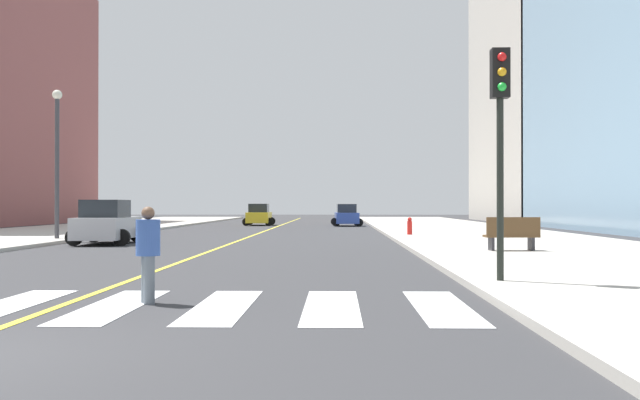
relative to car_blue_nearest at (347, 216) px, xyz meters
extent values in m
cube|color=#B2ADA3|center=(6.87, -27.70, -0.74)|extent=(10.00, 120.00, 0.15)
cube|color=silver|center=(-6.23, -43.70, -0.80)|extent=(0.90, 4.00, 0.01)
cube|color=silver|center=(-4.43, -43.70, -0.80)|extent=(0.90, 4.00, 0.01)
cube|color=silver|center=(-2.63, -43.70, -0.80)|extent=(0.90, 4.00, 0.01)
cube|color=silver|center=(-0.83, -43.70, -0.80)|extent=(0.90, 4.00, 0.01)
cube|color=silver|center=(0.97, -43.70, -0.80)|extent=(0.90, 4.00, 0.01)
cube|color=yellow|center=(-5.33, -7.70, -0.81)|extent=(0.16, 80.00, 0.01)
cube|color=#B2ADA3|center=(23.72, 15.32, 13.49)|extent=(18.00, 24.00, 28.61)
cube|color=#2D479E|center=(0.00, -0.06, -0.18)|extent=(1.91, 3.95, 0.83)
cube|color=#1E2328|center=(-0.01, 0.17, 0.57)|extent=(1.56, 2.00, 0.70)
cylinder|color=black|center=(-0.84, -1.30, -0.50)|extent=(0.64, 0.23, 0.63)
cylinder|color=black|center=(0.95, -1.22, -0.50)|extent=(0.64, 0.23, 0.63)
cylinder|color=black|center=(-0.94, 1.11, -0.50)|extent=(0.64, 0.23, 0.63)
cylinder|color=black|center=(0.85, 1.18, -0.50)|extent=(0.64, 0.23, 0.63)
cube|color=#B7B7BC|center=(-10.59, -25.51, -0.12)|extent=(2.05, 4.29, 0.91)
cube|color=#1E2328|center=(-10.58, -25.76, 0.70)|extent=(1.68, 2.17, 0.76)
cylinder|color=black|center=(-9.66, -24.17, -0.47)|extent=(0.69, 0.24, 0.68)
cylinder|color=black|center=(-11.61, -24.23, -0.47)|extent=(0.69, 0.24, 0.68)
cylinder|color=black|center=(-9.57, -26.78, -0.47)|extent=(0.69, 0.24, 0.68)
cylinder|color=black|center=(-11.52, -26.85, -0.47)|extent=(0.69, 0.24, 0.68)
cube|color=gold|center=(-7.09, 1.49, -0.17)|extent=(1.82, 3.94, 0.84)
cube|color=#1E2328|center=(-7.08, 1.25, 0.59)|extent=(1.52, 1.98, 0.71)
cylinder|color=black|center=(-6.19, 2.71, -0.49)|extent=(0.64, 0.21, 0.64)
cylinder|color=black|center=(-8.00, 2.69, -0.49)|extent=(0.64, 0.21, 0.64)
cylinder|color=black|center=(-6.17, 0.28, -0.49)|extent=(0.64, 0.21, 0.64)
cylinder|color=black|center=(-7.98, 0.26, -0.49)|extent=(0.64, 0.21, 0.64)
cylinder|color=black|center=(2.56, -40.98, 1.19)|extent=(0.14, 0.14, 3.70)
cube|color=black|center=(2.56, -40.98, 3.54)|extent=(0.36, 0.28, 1.00)
sphere|color=red|center=(2.56, -41.16, 3.84)|extent=(0.18, 0.18, 0.18)
sphere|color=orange|center=(2.56, -41.16, 3.54)|extent=(0.18, 0.18, 0.18)
sphere|color=green|center=(2.56, -41.16, 3.24)|extent=(0.18, 0.18, 0.18)
cube|color=brown|center=(5.10, -31.62, -0.18)|extent=(1.83, 0.65, 0.08)
cube|color=brown|center=(5.11, -31.86, 0.16)|extent=(1.80, 0.15, 0.60)
cube|color=#2D2D33|center=(4.42, -31.65, -0.44)|extent=(0.12, 0.48, 0.44)
cube|color=#2D2D33|center=(5.77, -31.58, -0.44)|extent=(0.12, 0.48, 0.44)
cylinder|color=slate|center=(-3.92, -43.47, -0.40)|extent=(0.19, 0.19, 0.82)
cylinder|color=slate|center=(-4.00, -43.33, -0.40)|extent=(0.19, 0.19, 0.82)
cylinder|color=#335199|center=(-3.96, -43.40, 0.31)|extent=(0.41, 0.41, 0.61)
sphere|color=brown|center=(-3.96, -43.40, 0.73)|extent=(0.22, 0.22, 0.22)
cylinder|color=red|center=(2.98, -19.27, -0.31)|extent=(0.26, 0.26, 0.70)
sphere|color=red|center=(2.98, -19.27, 0.12)|extent=(0.22, 0.22, 0.22)
cylinder|color=#38383D|center=(-13.49, -23.72, 2.54)|extent=(0.20, 0.20, 6.39)
sphere|color=silver|center=(-13.49, -23.72, 5.88)|extent=(0.44, 0.44, 0.44)
camera|label=1|loc=(-0.74, -55.23, 0.88)|focal=39.32mm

